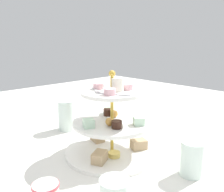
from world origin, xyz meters
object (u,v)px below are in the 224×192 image
(water_glass_tall_right, at_px, (67,115))
(water_glass_mid_back, at_px, (192,159))
(tiered_serving_stand, at_px, (112,129))
(butter_knife_left, at_px, (160,125))
(butter_knife_right, at_px, (3,165))

(water_glass_tall_right, height_order, water_glass_mid_back, water_glass_tall_right)
(water_glass_tall_right, bearing_deg, water_glass_mid_back, 5.57)
(water_glass_tall_right, bearing_deg, tiered_serving_stand, -2.57)
(butter_knife_left, xyz_separation_m, water_glass_mid_back, (0.28, -0.26, 0.04))
(water_glass_tall_right, height_order, butter_knife_left, water_glass_tall_right)
(water_glass_tall_right, xyz_separation_m, butter_knife_right, (0.11, -0.29, -0.06))
(butter_knife_left, height_order, water_glass_mid_back, water_glass_mid_back)
(butter_knife_right, height_order, water_glass_mid_back, water_glass_mid_back)
(tiered_serving_stand, distance_m, butter_knife_left, 0.33)
(tiered_serving_stand, bearing_deg, butter_knife_right, -119.64)
(butter_knife_right, xyz_separation_m, water_glass_mid_back, (0.39, 0.34, 0.04))
(butter_knife_left, bearing_deg, tiered_serving_stand, 84.51)
(water_glass_mid_back, bearing_deg, tiered_serving_stand, -165.33)
(tiered_serving_stand, relative_size, water_glass_tall_right, 2.51)
(tiered_serving_stand, height_order, water_glass_mid_back, tiered_serving_stand)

